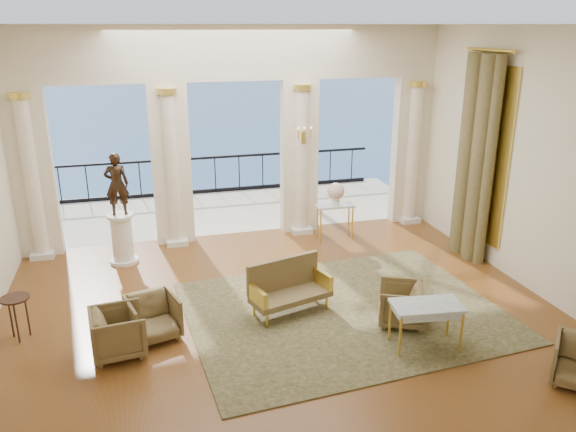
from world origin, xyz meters
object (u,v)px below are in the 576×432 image
object	(u,v)px
statue	(117,184)
side_table	(16,303)
armchair_d	(118,330)
settee	(288,287)
console_table	(335,211)
pedestal	(122,239)
armchair_a	(153,315)
armchair_c	(402,302)
game_table	(427,309)

from	to	relation	value
statue	side_table	xyz separation A→B (m)	(-1.50, -2.56, -1.03)
armchair_d	side_table	size ratio (longest dim) A/B	1.10
settee	console_table	xyz separation A→B (m)	(1.87, 2.90, 0.22)
statue	settee	bearing A→B (deg)	135.42
settee	pedestal	distance (m)	3.82
console_table	armchair_a	bearing A→B (deg)	-141.11
settee	side_table	bearing A→B (deg)	160.96
settee	side_table	distance (m)	4.13
armchair_a	pedestal	bearing A→B (deg)	83.53
armchair_c	game_table	world-z (taller)	armchair_c
game_table	console_table	distance (m)	4.50
armchair_a	statue	bearing A→B (deg)	83.53
armchair_c	armchair_d	distance (m)	4.31
game_table	armchair_d	bearing A→B (deg)	174.39
armchair_c	side_table	world-z (taller)	armchair_c
console_table	side_table	size ratio (longest dim) A/B	1.21
armchair_a	pedestal	distance (m)	3.09
armchair_d	settee	world-z (taller)	settee
game_table	console_table	world-z (taller)	console_table
armchair_a	pedestal	size ratio (longest dim) A/B	0.72
armchair_c	statue	bearing A→B (deg)	-105.43
pedestal	statue	world-z (taller)	statue
armchair_d	pedestal	distance (m)	3.38
settee	game_table	distance (m)	2.29
console_table	side_table	world-z (taller)	console_table
armchair_c	statue	distance (m)	5.74
settee	game_table	bearing A→B (deg)	-59.93
armchair_a	statue	xyz separation A→B (m)	(-0.45, 3.05, 1.26)
armchair_c	pedestal	distance (m)	5.60
settee	side_table	xyz separation A→B (m)	(-4.12, 0.23, 0.15)
armchair_a	side_table	world-z (taller)	armchair_a
pedestal	statue	size ratio (longest dim) A/B	0.83
game_table	statue	world-z (taller)	statue
armchair_a	armchair_d	distance (m)	0.60
console_table	armchair_d	bearing A→B (deg)	-141.61
statue	side_table	bearing A→B (deg)	61.72
pedestal	side_table	xyz separation A→B (m)	(-1.50, -2.56, 0.10)
statue	console_table	bearing A→B (deg)	-176.35
armchair_c	side_table	distance (m)	5.85
pedestal	game_table	bearing A→B (deg)	-45.76
side_table	armchair_a	bearing A→B (deg)	-14.27
armchair_c	side_table	size ratio (longest dim) A/B	1.06
game_table	statue	bearing A→B (deg)	141.60
pedestal	side_table	size ratio (longest dim) A/B	1.48
armchair_d	statue	bearing A→B (deg)	-7.04
armchair_c	statue	size ratio (longest dim) A/B	0.59
armchair_a	armchair_c	bearing A→B (deg)	-23.84
side_table	armchair_d	bearing A→B (deg)	-29.64
armchair_a	pedestal	xyz separation A→B (m)	(-0.45, 3.05, 0.12)
armchair_a	pedestal	world-z (taller)	pedestal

